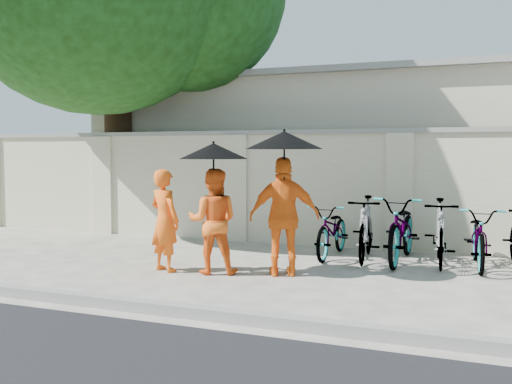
% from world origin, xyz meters
% --- Properties ---
extents(ground, '(80.00, 80.00, 0.00)m').
position_xyz_m(ground, '(0.00, 0.00, 0.00)').
color(ground, '#BBB09A').
extents(kerb, '(40.00, 0.16, 0.12)m').
position_xyz_m(kerb, '(0.00, -1.70, 0.06)').
color(kerb, gray).
rests_on(kerb, ground).
extents(compound_wall, '(20.00, 0.30, 2.00)m').
position_xyz_m(compound_wall, '(1.00, 3.20, 1.00)').
color(compound_wall, beige).
rests_on(compound_wall, ground).
extents(building_behind, '(14.00, 6.00, 3.20)m').
position_xyz_m(building_behind, '(2.00, 7.00, 1.60)').
color(building_behind, beige).
rests_on(building_behind, ground).
extents(monk_left, '(0.61, 0.51, 1.44)m').
position_xyz_m(monk_left, '(-0.87, 0.19, 0.72)').
color(monk_left, '#FF5E13').
rests_on(monk_left, ground).
extents(monk_center, '(0.84, 0.74, 1.46)m').
position_xyz_m(monk_center, '(-0.16, 0.30, 0.73)').
color(monk_center, orange).
rests_on(monk_center, ground).
extents(parasol_center, '(0.93, 0.93, 0.98)m').
position_xyz_m(parasol_center, '(-0.11, 0.22, 1.69)').
color(parasol_center, black).
rests_on(parasol_center, ground).
extents(monk_right, '(1.03, 0.73, 1.62)m').
position_xyz_m(monk_right, '(0.80, 0.51, 0.81)').
color(monk_right, orange).
rests_on(monk_right, ground).
extents(parasol_right, '(1.04, 1.04, 1.04)m').
position_xyz_m(parasol_right, '(0.82, 0.43, 1.84)').
color(parasol_right, black).
rests_on(parasol_right, ground).
extents(bike_0, '(0.60, 1.65, 0.86)m').
position_xyz_m(bike_0, '(1.08, 2.11, 0.43)').
color(bike_0, '#9494A7').
rests_on(bike_0, ground).
extents(bike_1, '(0.61, 1.70, 1.00)m').
position_xyz_m(bike_1, '(1.63, 2.00, 0.50)').
color(bike_1, '#9494A7').
rests_on(bike_1, ground).
extents(bike_2, '(0.74, 1.97, 1.02)m').
position_xyz_m(bike_2, '(2.18, 2.06, 0.51)').
color(bike_2, '#9494A7').
rests_on(bike_2, ground).
extents(bike_3, '(0.61, 1.68, 0.99)m').
position_xyz_m(bike_3, '(2.72, 2.04, 0.49)').
color(bike_3, '#9494A7').
rests_on(bike_3, ground).
extents(bike_4, '(0.72, 1.75, 0.90)m').
position_xyz_m(bike_4, '(3.27, 2.05, 0.45)').
color(bike_4, '#9494A7').
rests_on(bike_4, ground).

